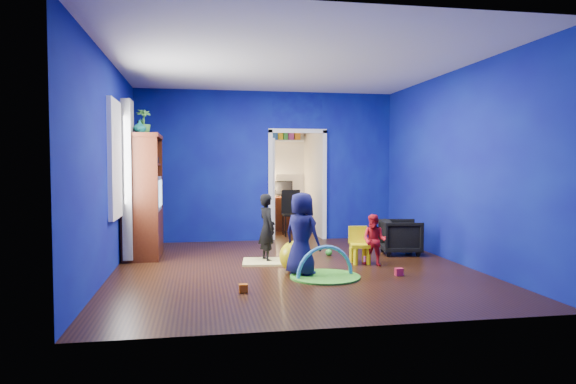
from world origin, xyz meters
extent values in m
cube|color=black|center=(0.00, 0.00, 0.00)|extent=(5.00, 5.50, 0.01)
cube|color=white|center=(0.00, 0.00, 2.90)|extent=(5.00, 5.50, 0.01)
cube|color=#0C0A74|center=(0.00, 2.75, 1.45)|extent=(5.00, 0.02, 2.90)
cube|color=#0C0A74|center=(0.00, -2.75, 1.45)|extent=(5.00, 0.02, 2.90)
cube|color=#0C0A74|center=(-2.50, 0.00, 1.45)|extent=(0.02, 5.50, 2.90)
cube|color=#0C0A74|center=(2.50, 0.00, 1.45)|extent=(0.02, 5.50, 2.90)
imported|color=black|center=(1.96, 0.80, 0.29)|extent=(0.72, 0.71, 0.57)
imported|color=black|center=(-0.30, 0.53, 0.52)|extent=(0.34, 0.43, 1.04)
imported|color=#10123D|center=(0.02, -0.53, 0.56)|extent=(0.63, 0.64, 1.11)
imported|color=#B4131B|center=(1.20, -0.06, 0.38)|extent=(0.46, 0.45, 0.75)
imported|color=#0C5066|center=(-2.20, 1.00, 2.06)|extent=(0.25, 0.25, 0.20)
imported|color=#409235|center=(-2.20, 1.52, 2.17)|extent=(0.31, 0.31, 0.43)
cube|color=#3E0F0A|center=(-2.20, 1.30, 0.98)|extent=(0.58, 1.14, 1.96)
cube|color=silver|center=(-2.16, 1.30, 1.02)|extent=(0.46, 0.70, 0.54)
cube|color=#F2E07A|center=(-0.30, 0.43, 0.01)|extent=(0.82, 0.69, 0.03)
sphere|color=yellow|center=(-0.03, -0.28, 0.21)|extent=(0.43, 0.43, 0.43)
cube|color=yellow|center=(1.05, 0.14, 0.25)|extent=(0.32, 0.32, 0.50)
cylinder|color=#379221|center=(0.30, -0.71, 0.01)|extent=(0.92, 0.92, 0.02)
torus|color=#3F8CD8|center=(0.30, -0.71, 0.02)|extent=(0.81, 0.23, 0.82)
cube|color=white|center=(-2.48, 0.35, 1.55)|extent=(0.03, 0.95, 1.55)
cube|color=slate|center=(-2.37, 0.90, 1.25)|extent=(0.14, 0.42, 2.40)
cube|color=white|center=(0.60, 2.75, 1.05)|extent=(1.16, 0.10, 2.10)
cube|color=#3D140A|center=(0.60, 4.26, 0.38)|extent=(0.88, 0.44, 0.75)
cube|color=black|center=(0.60, 4.38, 0.95)|extent=(0.40, 0.05, 0.32)
sphere|color=#FFD88C|center=(0.32, 4.32, 0.93)|extent=(0.14, 0.14, 0.14)
cube|color=black|center=(0.60, 3.30, 0.46)|extent=(0.40, 0.40, 0.92)
cube|color=white|center=(0.60, 4.37, 2.02)|extent=(0.88, 0.24, 0.04)
cube|color=#E42642|center=(1.30, -0.76, 0.05)|extent=(0.10, 0.08, 0.10)
sphere|color=#2878E7|center=(2.11, 0.84, 0.06)|extent=(0.11, 0.11, 0.11)
cube|color=#DC630B|center=(-0.82, -1.32, 0.05)|extent=(0.10, 0.08, 0.10)
sphere|color=green|center=(0.76, 0.87, 0.06)|extent=(0.11, 0.11, 0.11)
cube|color=#C54AA7|center=(1.17, 0.15, 0.05)|extent=(0.10, 0.08, 0.10)
camera|label=1|loc=(-1.32, -7.17, 1.47)|focal=32.00mm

